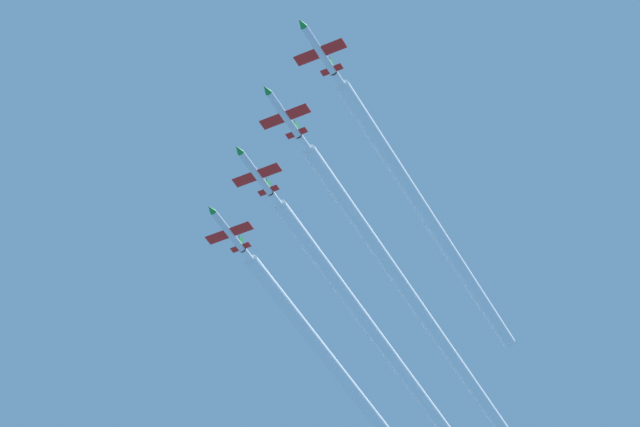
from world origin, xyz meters
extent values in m
cylinder|color=silver|center=(-14.48, 12.30, 185.23)|extent=(1.12, 9.66, 1.12)
cone|color=#198C33|center=(-14.48, 17.95, 185.23)|extent=(1.06, 1.63, 1.06)
ellipsoid|color=#332D14|center=(-14.48, 14.43, 185.70)|extent=(0.62, 2.24, 0.50)
cube|color=red|center=(-14.48, 11.82, 185.14)|extent=(8.14, 1.93, 0.12)
cube|color=red|center=(-14.48, 7.92, 185.23)|extent=(3.46, 1.12, 0.12)
cube|color=#198C33|center=(-14.48, 8.00, 186.65)|extent=(0.10, 1.32, 1.73)
cylinder|color=black|center=(-14.48, 7.22, 185.23)|extent=(0.84, 0.61, 0.84)
cylinder|color=silver|center=(-4.45, 4.49, 183.72)|extent=(1.12, 9.66, 1.12)
cone|color=#198C33|center=(-4.45, 10.14, 183.72)|extent=(1.06, 1.63, 1.06)
ellipsoid|color=#332D14|center=(-4.45, 6.62, 184.19)|extent=(0.62, 2.24, 0.50)
cube|color=red|center=(-4.45, 4.01, 183.63)|extent=(8.14, 1.93, 0.12)
cube|color=red|center=(-4.45, 0.11, 183.72)|extent=(3.46, 1.12, 0.12)
cube|color=#198C33|center=(-4.45, 0.19, 185.14)|extent=(0.10, 1.32, 1.73)
cylinder|color=black|center=(-4.45, -0.59, 183.72)|extent=(0.84, 0.61, 0.84)
cylinder|color=silver|center=(4.84, -3.61, 182.66)|extent=(1.12, 9.66, 1.12)
cone|color=#198C33|center=(4.84, 2.03, 182.66)|extent=(1.06, 1.63, 1.06)
ellipsoid|color=#332D14|center=(4.84, -1.48, 183.14)|extent=(0.62, 2.24, 0.50)
cube|color=red|center=(4.84, -4.09, 182.58)|extent=(8.14, 1.93, 0.12)
cube|color=red|center=(4.84, -7.99, 182.66)|extent=(3.46, 1.12, 0.12)
cube|color=#198C33|center=(4.84, -7.91, 184.09)|extent=(0.10, 1.32, 1.73)
cylinder|color=black|center=(4.84, -8.69, 182.66)|extent=(0.84, 0.61, 0.84)
cylinder|color=silver|center=(14.52, -12.02, 181.40)|extent=(1.12, 9.66, 1.12)
cone|color=#198C33|center=(14.52, -6.37, 181.40)|extent=(1.06, 1.63, 1.06)
ellipsoid|color=#332D14|center=(14.52, -9.89, 181.88)|extent=(0.62, 2.24, 0.50)
cube|color=red|center=(14.52, -12.50, 181.32)|extent=(8.14, 1.93, 0.12)
cube|color=red|center=(14.52, -16.40, 181.40)|extent=(3.46, 1.12, 0.12)
cube|color=#198C33|center=(14.52, -16.32, 182.83)|extent=(0.10, 1.32, 1.73)
cylinder|color=black|center=(14.52, -17.10, 181.40)|extent=(0.84, 0.61, 0.84)
cylinder|color=white|center=(-14.48, -22.36, 185.23)|extent=(1.23, 59.07, 1.23)
cylinder|color=white|center=(-14.48, -29.45, 185.23)|extent=(2.33, 67.93, 2.33)
cylinder|color=white|center=(-4.45, -36.40, 183.72)|extent=(1.23, 71.52, 1.23)
cylinder|color=white|center=(-4.45, -44.98, 183.72)|extent=(2.33, 82.25, 2.33)
cylinder|color=white|center=(4.84, -41.71, 182.66)|extent=(1.23, 65.95, 1.23)
cylinder|color=white|center=(4.84, -49.63, 182.66)|extent=(2.33, 75.84, 2.33)
cylinder|color=white|center=(14.52, -46.77, 181.40)|extent=(1.23, 59.25, 1.23)
cylinder|color=white|center=(14.52, -53.88, 181.40)|extent=(2.33, 68.14, 2.33)
camera|label=1|loc=(-81.41, 143.87, 2.74)|focal=87.84mm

